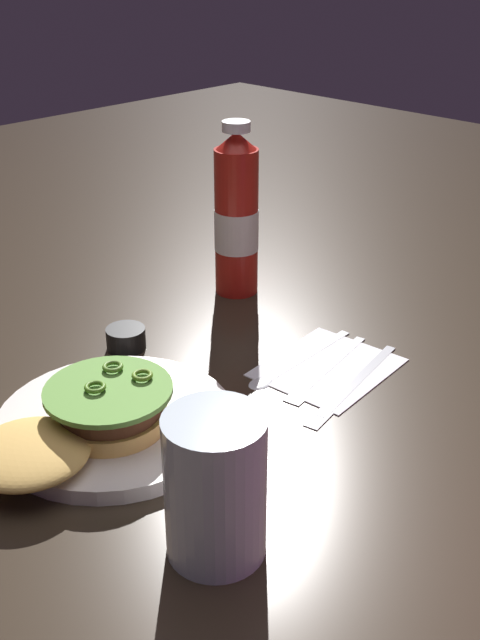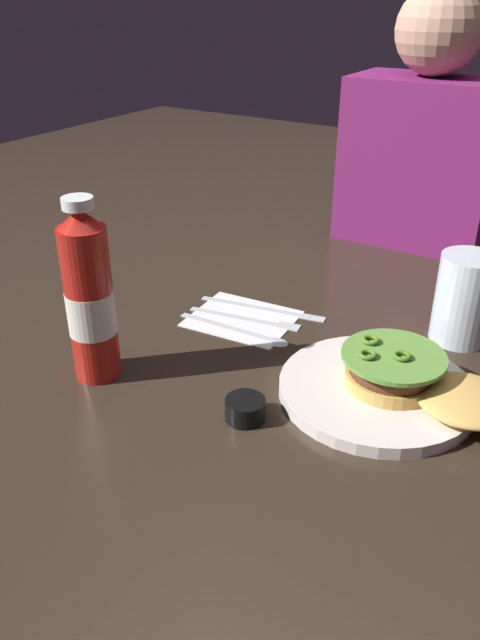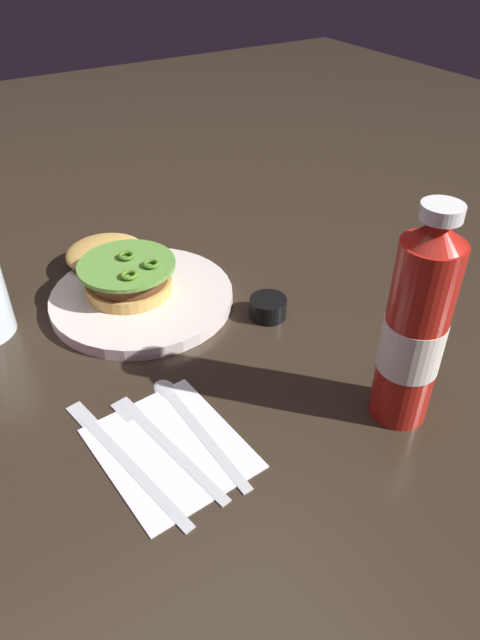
# 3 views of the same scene
# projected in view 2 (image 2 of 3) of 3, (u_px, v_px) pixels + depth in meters

# --- Properties ---
(ground_plane) EXTENTS (3.00, 3.00, 0.00)m
(ground_plane) POSITION_uv_depth(u_px,v_px,m) (310.00, 340.00, 0.97)
(ground_plane) COLOR #2F241A
(dinner_plate) EXTENTS (0.26, 0.26, 0.02)m
(dinner_plate) POSITION_uv_depth(u_px,v_px,m) (376.00, 390.00, 0.83)
(dinner_plate) COLOR silver
(dinner_plate) RESTS_ON ground_plane
(burger_sandwich) EXTENTS (0.23, 0.14, 0.05)m
(burger_sandwich) POSITION_uv_depth(u_px,v_px,m) (418.00, 380.00, 0.80)
(burger_sandwich) COLOR tan
(burger_sandwich) RESTS_ON dinner_plate
(ketchup_bottle) EXTENTS (0.07, 0.07, 0.26)m
(ketchup_bottle) POSITION_uv_depth(u_px,v_px,m) (90.00, 299.00, 0.83)
(ketchup_bottle) COLOR #B31D15
(ketchup_bottle) RESTS_ON ground_plane
(water_glass) EXTENTS (0.09, 0.09, 0.14)m
(water_glass) POSITION_uv_depth(u_px,v_px,m) (465.00, 299.00, 0.94)
(water_glass) COLOR silver
(water_glass) RESTS_ON ground_plane
(condiment_cup) EXTENTS (0.05, 0.05, 0.03)m
(condiment_cup) POSITION_uv_depth(u_px,v_px,m) (245.00, 409.00, 0.79)
(condiment_cup) COLOR black
(condiment_cup) RESTS_ON ground_plane
(napkin) EXTENTS (0.18, 0.15, 0.00)m
(napkin) POSITION_uv_depth(u_px,v_px,m) (244.00, 317.00, 1.03)
(napkin) COLOR white
(napkin) RESTS_ON ground_plane
(spoon_utensil) EXTENTS (0.19, 0.03, 0.00)m
(spoon_utensil) POSITION_uv_depth(u_px,v_px,m) (248.00, 331.00, 0.98)
(spoon_utensil) COLOR silver
(spoon_utensil) RESTS_ON napkin
(fork_utensil) EXTENTS (0.19, 0.05, 0.00)m
(fork_utensil) POSITION_uv_depth(u_px,v_px,m) (254.00, 318.00, 1.02)
(fork_utensil) COLOR silver
(fork_utensil) RESTS_ON napkin
(butter_knife) EXTENTS (0.22, 0.06, 0.00)m
(butter_knife) POSITION_uv_depth(u_px,v_px,m) (270.00, 308.00, 1.05)
(butter_knife) COLOR silver
(butter_knife) RESTS_ON napkin
(diner_person) EXTENTS (0.30, 0.18, 0.49)m
(diner_person) POSITION_uv_depth(u_px,v_px,m) (425.00, 137.00, 1.25)
(diner_person) COLOR #721E5C
(diner_person) RESTS_ON ground_plane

